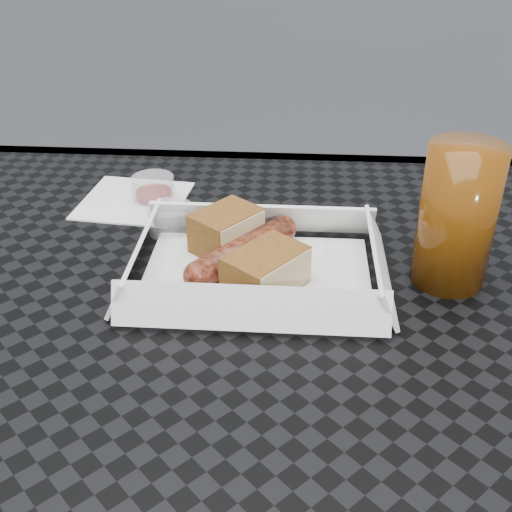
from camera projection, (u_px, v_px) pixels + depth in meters
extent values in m
cube|color=black|center=(206.00, 330.00, 0.57)|extent=(0.80, 0.80, 0.01)
cube|color=black|center=(243.00, 165.00, 0.90)|extent=(0.80, 0.03, 0.03)
cylinder|color=black|center=(37.00, 369.00, 1.08)|extent=(0.03, 0.03, 0.73)
cylinder|color=black|center=(458.00, 389.00, 1.04)|extent=(0.03, 0.03, 0.73)
cube|color=white|center=(257.00, 275.00, 0.63)|extent=(0.22, 0.15, 0.00)
cylinder|color=maroon|center=(243.00, 251.00, 0.64)|extent=(0.10, 0.11, 0.03)
sphere|color=maroon|center=(283.00, 229.00, 0.68)|extent=(0.03, 0.03, 0.03)
sphere|color=maroon|center=(198.00, 276.00, 0.60)|extent=(0.03, 0.03, 0.03)
cube|color=brown|center=(226.00, 230.00, 0.66)|extent=(0.08, 0.08, 0.04)
cube|color=brown|center=(266.00, 270.00, 0.60)|extent=(0.09, 0.09, 0.04)
cylinder|color=#E8430A|center=(328.00, 300.00, 0.59)|extent=(0.02, 0.02, 0.00)
torus|color=white|center=(337.00, 303.00, 0.58)|extent=(0.02, 0.02, 0.00)
cube|color=#B2D17F|center=(340.00, 299.00, 0.59)|extent=(0.02, 0.02, 0.00)
cube|color=white|center=(134.00, 200.00, 0.77)|extent=(0.13, 0.13, 0.00)
cylinder|color=maroon|center=(153.00, 189.00, 0.77)|extent=(0.05, 0.05, 0.03)
cylinder|color=silver|center=(171.00, 219.00, 0.70)|extent=(0.05, 0.05, 0.03)
cylinder|color=#5A2C07|center=(457.00, 216.00, 0.59)|extent=(0.07, 0.07, 0.14)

